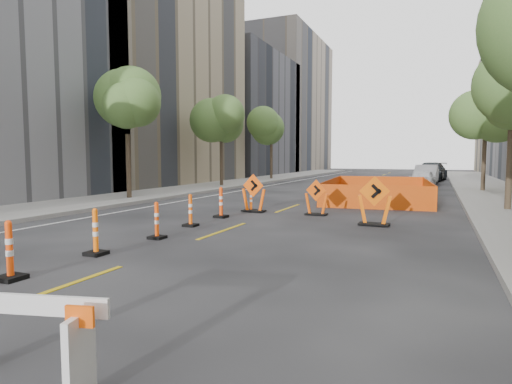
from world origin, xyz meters
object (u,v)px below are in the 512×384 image
at_px(channelizer_3, 157,220).
at_px(channelizer_2, 95,232).
at_px(parked_car_far, 431,172).
at_px(chevron_sign_center, 316,197).
at_px(channelizer_1, 10,250).
at_px(chevron_sign_right, 374,201).
at_px(channelizer_4, 190,210).
at_px(parked_car_near, 422,180).
at_px(channelizer_6, 251,200).
at_px(chevron_sign_left, 254,193).
at_px(channelizer_5, 221,202).
at_px(barricade_board, 24,339).
at_px(parked_car_mid, 426,175).

bearing_deg(channelizer_3, channelizer_2, -93.36).
bearing_deg(parked_car_far, chevron_sign_center, -89.78).
relative_size(channelizer_1, chevron_sign_right, 0.68).
bearing_deg(channelizer_4, parked_car_near, 71.57).
relative_size(channelizer_1, channelizer_6, 1.16).
distance_m(channelizer_6, chevron_sign_left, 0.41).
bearing_deg(channelizer_5, parked_car_far, 76.79).
height_order(chevron_sign_left, barricade_board, chevron_sign_left).
xyz_separation_m(channelizer_4, parked_car_mid, (6.36, 24.63, 0.25)).
bearing_deg(chevron_sign_left, channelizer_4, -89.94).
distance_m(channelizer_3, barricade_board, 7.35).
bearing_deg(channelizer_6, chevron_sign_left, -45.38).
height_order(channelizer_2, barricade_board, channelizer_2).
bearing_deg(parked_car_far, channelizer_6, -95.59).
distance_m(channelizer_2, channelizer_3, 2.11).
xyz_separation_m(channelizer_4, parked_car_near, (6.26, 18.77, 0.15)).
xyz_separation_m(chevron_sign_left, chevron_sign_center, (2.53, 0.07, -0.08)).
distance_m(channelizer_4, channelizer_6, 4.22).
relative_size(channelizer_5, chevron_sign_right, 0.70).
bearing_deg(parked_car_far, channelizer_4, -94.19).
height_order(channelizer_5, chevron_sign_left, chevron_sign_left).
bearing_deg(barricade_board, channelizer_5, 93.50).
distance_m(channelizer_5, parked_car_near, 17.81).
bearing_deg(parked_car_mid, channelizer_3, -100.16).
xyz_separation_m(channelizer_2, chevron_sign_left, (0.33, 8.21, 0.22)).
bearing_deg(parked_car_mid, chevron_sign_left, -103.26).
bearing_deg(chevron_sign_center, barricade_board, -78.69).
height_order(barricade_board, parked_car_mid, parked_car_mid).
xyz_separation_m(channelizer_1, chevron_sign_left, (0.31, 10.31, 0.21)).
xyz_separation_m(channelizer_1, chevron_sign_center, (2.84, 10.38, 0.13)).
relative_size(channelizer_1, channelizer_3, 1.08).
xyz_separation_m(channelizer_6, chevron_sign_center, (2.74, -0.14, 0.21)).
relative_size(channelizer_2, channelizer_4, 1.03).
xyz_separation_m(channelizer_3, chevron_sign_left, (0.20, 6.11, 0.25)).
relative_size(chevron_sign_center, parked_car_near, 0.34).
distance_m(channelizer_3, channelizer_6, 6.31).
xyz_separation_m(parked_car_mid, parked_car_far, (0.27, 5.79, 0.06)).
relative_size(channelizer_6, chevron_sign_right, 0.59).
bearing_deg(channelizer_2, channelizer_1, -89.58).
distance_m(chevron_sign_center, parked_car_far, 26.60).
relative_size(channelizer_2, chevron_sign_right, 0.67).
xyz_separation_m(channelizer_3, chevron_sign_right, (5.07, 4.54, 0.29)).
xyz_separation_m(channelizer_2, barricade_board, (3.36, -4.49, -0.08)).
bearing_deg(channelizer_2, chevron_sign_left, 87.72).
height_order(parked_car_mid, parked_car_far, parked_car_far).
bearing_deg(barricade_board, chevron_sign_right, 66.18).
distance_m(channelizer_5, parked_car_far, 29.09).
distance_m(chevron_sign_left, parked_car_far, 27.13).
distance_m(channelizer_2, parked_car_mid, 29.51).
relative_size(parked_car_near, parked_car_mid, 0.84).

